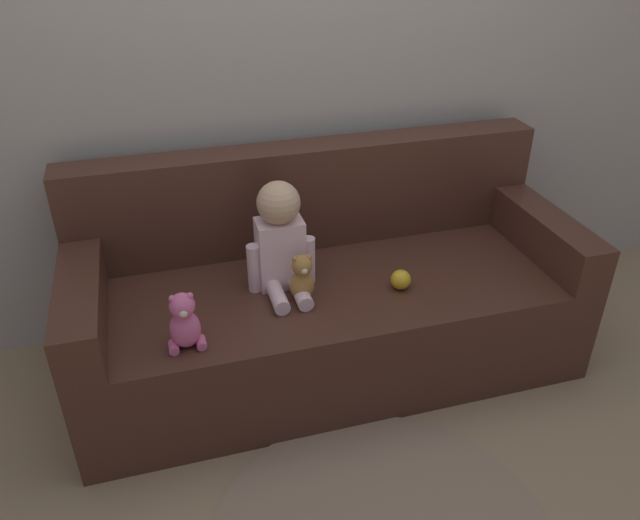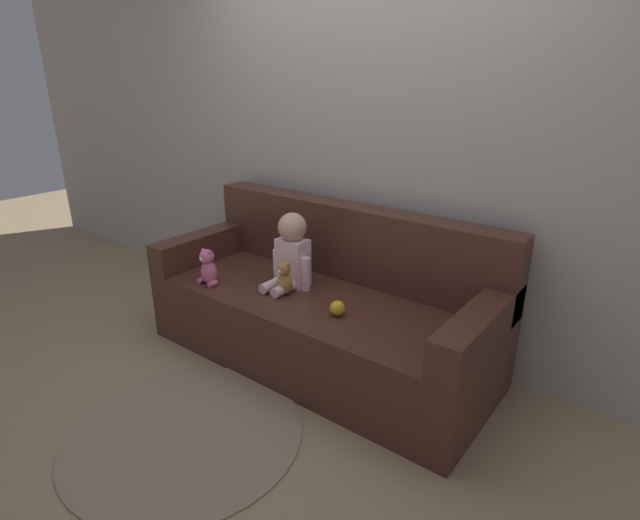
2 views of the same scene
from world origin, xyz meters
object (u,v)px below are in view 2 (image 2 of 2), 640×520
toy_ball (337,308)px  person_baby (291,253)px  teddy_bear_brown (284,278)px  plush_toy_side (208,268)px  couch (324,310)px

toy_ball → person_baby: bearing=161.0°
teddy_bear_brown → toy_ball: (0.41, -0.03, -0.06)m
plush_toy_side → couch: bearing=29.7°
person_baby → teddy_bear_brown: person_baby is taller
person_baby → toy_ball: 0.52m
person_baby → teddy_bear_brown: (0.05, -0.13, -0.11)m
toy_ball → plush_toy_side: bearing=-170.9°
person_baby → toy_ball: size_ratio=5.47×
couch → plush_toy_side: (-0.63, -0.36, 0.24)m
teddy_bear_brown → toy_ball: size_ratio=2.46×
plush_toy_side → toy_ball: 0.90m
person_baby → toy_ball: person_baby is taller
couch → teddy_bear_brown: (-0.15, -0.18, 0.23)m
couch → person_baby: (-0.21, -0.06, 0.34)m
teddy_bear_brown → person_baby: bearing=113.0°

